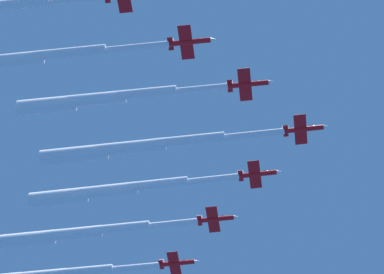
{
  "coord_description": "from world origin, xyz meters",
  "views": [
    {
      "loc": [
        -97.91,
        -61.52,
        38.32
      ],
      "look_at": [
        0.0,
        0.0,
        195.04
      ],
      "focal_mm": 81.91,
      "sensor_mm": 36.0,
      "label": 1
    }
  ],
  "objects_px": {
    "jet_lead": "(131,148)",
    "jet_port_mid": "(74,234)",
    "jet_starboard_mid": "(7,61)",
    "jet_starboard_inner": "(97,100)",
    "jet_port_inner": "(108,191)"
  },
  "relations": [
    {
      "from": "jet_lead",
      "to": "jet_port_mid",
      "type": "bearing_deg",
      "value": 61.09
    },
    {
      "from": "jet_port_mid",
      "to": "jet_starboard_mid",
      "type": "distance_m",
      "value": 49.95
    },
    {
      "from": "jet_lead",
      "to": "jet_starboard_inner",
      "type": "height_order",
      "value": "jet_starboard_inner"
    },
    {
      "from": "jet_port_inner",
      "to": "jet_starboard_inner",
      "type": "xyz_separation_m",
      "value": [
        -22.03,
        -12.73,
        0.33
      ]
    },
    {
      "from": "jet_lead",
      "to": "jet_port_mid",
      "type": "relative_size",
      "value": 1.1
    },
    {
      "from": "jet_port_mid",
      "to": "jet_starboard_mid",
      "type": "bearing_deg",
      "value": -159.64
    },
    {
      "from": "jet_port_inner",
      "to": "jet_lead",
      "type": "bearing_deg",
      "value": -124.19
    },
    {
      "from": "jet_starboard_inner",
      "to": "jet_port_mid",
      "type": "bearing_deg",
      "value": 43.76
    },
    {
      "from": "jet_port_inner",
      "to": "jet_port_mid",
      "type": "distance_m",
      "value": 16.02
    },
    {
      "from": "jet_port_mid",
      "to": "jet_starboard_mid",
      "type": "xyz_separation_m",
      "value": [
        -46.83,
        -17.38,
        -0.06
      ]
    },
    {
      "from": "jet_starboard_mid",
      "to": "jet_port_mid",
      "type": "bearing_deg",
      "value": 20.36
    },
    {
      "from": "jet_lead",
      "to": "jet_starboard_mid",
      "type": "bearing_deg",
      "value": 163.59
    },
    {
      "from": "jet_port_mid",
      "to": "jet_starboard_inner",
      "type": "bearing_deg",
      "value": -136.24
    },
    {
      "from": "jet_lead",
      "to": "jet_port_inner",
      "type": "distance_m",
      "value": 14.77
    },
    {
      "from": "jet_port_inner",
      "to": "jet_port_mid",
      "type": "height_order",
      "value": "jet_port_inner"
    }
  ]
}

